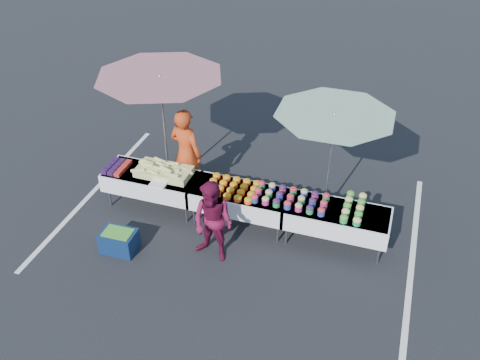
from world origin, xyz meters
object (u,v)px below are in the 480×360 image
(table_left, at_px, (152,181))
(storage_bin, at_px, (119,241))
(vendor, at_px, (186,154))
(customer, at_px, (213,222))
(umbrella_left, at_px, (160,86))
(umbrella_right, at_px, (334,123))
(table_right, at_px, (337,218))
(table_center, at_px, (240,198))

(table_left, distance_m, storage_bin, 1.44)
(vendor, height_order, customer, vendor)
(storage_bin, bearing_deg, customer, 10.86)
(storage_bin, bearing_deg, umbrella_left, 88.47)
(umbrella_right, bearing_deg, table_left, -166.23)
(vendor, bearing_deg, umbrella_left, -3.62)
(table_right, bearing_deg, table_center, 180.00)
(table_center, xyz_separation_m, umbrella_right, (1.46, 0.80, 1.42))
(table_right, xyz_separation_m, customer, (-1.94, -1.02, 0.20))
(table_left, relative_size, table_right, 1.00)
(vendor, bearing_deg, table_right, -176.65)
(table_center, xyz_separation_m, table_right, (1.80, 0.00, 0.00))
(table_right, height_order, umbrella_left, umbrella_left)
(table_right, bearing_deg, storage_bin, -158.88)
(table_right, relative_size, umbrella_right, 0.66)
(storage_bin, bearing_deg, table_right, 19.41)
(umbrella_left, bearing_deg, vendor, -17.42)
(table_left, xyz_separation_m, umbrella_left, (-0.01, 0.73, 1.68))
(table_left, bearing_deg, storage_bin, -90.26)
(table_right, bearing_deg, umbrella_left, 168.54)
(vendor, distance_m, umbrella_left, 1.40)
(table_left, relative_size, umbrella_left, 0.75)
(table_center, height_order, vendor, vendor)
(customer, bearing_deg, table_right, 39.52)
(table_right, relative_size, vendor, 0.97)
(table_right, height_order, vendor, vendor)
(umbrella_left, xyz_separation_m, umbrella_right, (3.28, 0.07, -0.26))
(vendor, relative_size, storage_bin, 3.06)
(customer, bearing_deg, umbrella_right, 60.36)
(customer, distance_m, umbrella_right, 2.72)
(table_center, height_order, storage_bin, table_center)
(table_left, bearing_deg, table_right, 0.00)
(table_left, relative_size, table_center, 1.00)
(vendor, xyz_separation_m, storage_bin, (-0.50, -1.97, -0.75))
(umbrella_right, distance_m, storage_bin, 4.33)
(table_left, xyz_separation_m, umbrella_right, (3.26, 0.80, 1.42))
(vendor, bearing_deg, customer, 139.89)
(table_center, relative_size, umbrella_right, 0.66)
(table_right, bearing_deg, table_left, 180.00)
(table_left, xyz_separation_m, storage_bin, (-0.01, -1.39, -0.38))
(table_left, height_order, table_center, same)
(table_center, bearing_deg, umbrella_right, 28.65)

